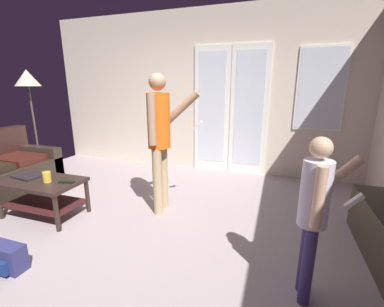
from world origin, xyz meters
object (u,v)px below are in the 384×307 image
Objects in this scene: coffee_table at (43,190)px; floor_lamp at (28,83)px; person_adult at (160,132)px; backpack at (6,258)px; laptop_closed at (28,176)px; cup_near_edge at (47,177)px; person_child at (315,207)px; tv_remote_black at (67,182)px.

floor_lamp is at bearing 139.80° from coffee_table.
coffee_table is 1.54m from person_adult.
floor_lamp is 5.37× the size of backpack.
floor_lamp reaches higher than laptop_closed.
cup_near_edge reaches higher than backpack.
cup_near_edge reaches higher than coffee_table.
person_child is at bearing -30.20° from person_adult.
backpack is (-0.78, -1.41, -0.88)m from person_adult.
cup_near_edge reaches higher than tv_remote_black.
floor_lamp is (-1.43, 1.21, 1.24)m from coffee_table.
cup_near_edge is at bearing -153.05° from person_adult.
cup_near_edge reaches higher than laptop_closed.
person_adult is 9.71× the size of tv_remote_black.
person_child is at bearing -22.20° from tv_remote_black.
person_adult is at bearing 26.43° from laptop_closed.
coffee_table is at bearing 172.99° from person_child.
person_adult is at bearing 16.49° from tv_remote_black.
floor_lamp is 5.35× the size of laptop_closed.
laptop_closed is at bearing 172.91° from person_child.
tv_remote_black is at bearing -33.59° from floor_lamp.
floor_lamp is 14.68× the size of cup_near_edge.
coffee_table is 0.22m from cup_near_edge.
cup_near_edge is (-2.73, 0.33, -0.21)m from person_child.
person_child is (1.57, -0.92, -0.27)m from person_adult.
tv_remote_black reaches higher than backpack.
coffee_table is at bearing 171.36° from tv_remote_black.
person_child reaches higher than cup_near_edge.
laptop_closed is 0.37m from cup_near_edge.
coffee_table is 1.00m from backpack.
floor_lamp is (-4.27, 1.56, 0.84)m from person_child.
laptop_closed is at bearing -44.75° from floor_lamp.
backpack is at bearing -43.09° from laptop_closed.
tv_remote_black is (1.77, -1.18, -1.11)m from floor_lamp.
person_child reaches higher than tv_remote_black.
person_adult is 1.38m from cup_near_edge.
laptop_closed is at bearing 165.96° from tv_remote_black.
tv_remote_black is at bearing -149.94° from person_adult.
floor_lamp is 3.16m from backpack.
floor_lamp is 10.43× the size of tv_remote_black.
backpack is at bearing -168.16° from person_child.
person_child is at bearing -20.01° from floor_lamp.
tv_remote_black is at bearing 171.37° from person_child.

